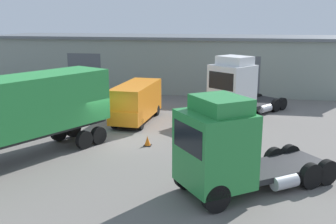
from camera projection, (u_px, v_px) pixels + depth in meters
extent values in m
plane|color=slate|center=(112.00, 142.00, 22.06)|extent=(60.00, 60.00, 0.00)
cube|color=gray|center=(167.00, 63.00, 38.15)|extent=(32.33, 6.86, 4.86)
cube|color=#565B60|center=(167.00, 37.00, 37.54)|extent=(32.83, 7.36, 0.25)
cube|color=#4C5156|center=(85.00, 73.00, 36.26)|extent=(3.20, 0.08, 3.60)
cube|color=#4C5156|center=(241.00, 77.00, 33.83)|extent=(3.20, 0.08, 3.60)
cube|color=silver|center=(232.00, 88.00, 26.98)|extent=(3.45, 3.43, 3.22)
cube|color=silver|center=(235.00, 61.00, 26.66)|extent=(2.69, 2.61, 0.60)
cube|color=black|center=(221.00, 81.00, 26.06)|extent=(1.71, 1.35, 1.16)
cube|color=#232326|center=(258.00, 103.00, 29.43)|extent=(4.05, 4.41, 0.24)
cylinder|color=#B2B2B7|center=(265.00, 108.00, 28.36)|extent=(1.12, 1.21, 0.56)
cylinder|color=black|center=(238.00, 115.00, 26.18)|extent=(0.80, 0.91, 0.92)
cylinder|color=black|center=(213.00, 110.00, 27.76)|extent=(0.80, 0.91, 0.92)
cylinder|color=black|center=(276.00, 106.00, 29.07)|extent=(0.80, 0.91, 0.92)
cylinder|color=black|center=(251.00, 101.00, 30.65)|extent=(0.80, 0.91, 0.92)
cylinder|color=black|center=(282.00, 104.00, 29.66)|extent=(0.80, 0.91, 0.92)
cylinder|color=black|center=(258.00, 99.00, 31.24)|extent=(0.80, 0.91, 0.92)
cube|color=#28843D|center=(10.00, 107.00, 18.46)|extent=(7.14, 10.36, 2.74)
cube|color=#232326|center=(13.00, 138.00, 18.81)|extent=(6.48, 10.00, 0.24)
cylinder|color=black|center=(84.00, 140.00, 20.92)|extent=(0.73, 1.00, 0.98)
cylinder|color=black|center=(59.00, 132.00, 22.25)|extent=(0.73, 1.00, 0.98)
cylinder|color=black|center=(98.00, 135.00, 21.68)|extent=(0.73, 1.00, 0.98)
cylinder|color=black|center=(73.00, 129.00, 23.01)|extent=(0.73, 1.00, 0.98)
cube|color=#28843D|center=(215.00, 149.00, 14.97)|extent=(3.41, 3.43, 2.87)
cube|color=#28843D|center=(221.00, 105.00, 14.65)|extent=(2.60, 2.69, 0.60)
cube|color=black|center=(188.00, 139.00, 14.34)|extent=(1.30, 1.74, 1.03)
cube|color=#232326|center=(279.00, 167.00, 16.68)|extent=(4.55, 4.08, 0.24)
cylinder|color=#B2B2B7|center=(285.00, 182.00, 15.60)|extent=(1.22, 1.10, 0.56)
cylinder|color=black|center=(216.00, 198.00, 14.09)|extent=(1.05, 0.88, 1.08)
cylinder|color=black|center=(187.00, 176.00, 16.01)|extent=(1.05, 0.88, 1.08)
cylinder|color=black|center=(311.00, 176.00, 16.05)|extent=(1.05, 0.88, 1.08)
cylinder|color=black|center=(274.00, 159.00, 17.97)|extent=(1.05, 0.88, 1.08)
cylinder|color=black|center=(327.00, 172.00, 16.43)|extent=(1.05, 0.88, 1.08)
cylinder|color=black|center=(289.00, 156.00, 18.35)|extent=(1.05, 0.88, 1.08)
cube|color=orange|center=(137.00, 100.00, 26.19)|extent=(2.34, 5.54, 2.18)
cube|color=orange|center=(125.00, 118.00, 24.11)|extent=(2.05, 1.03, 0.90)
cube|color=black|center=(126.00, 100.00, 24.23)|extent=(1.68, 0.19, 0.78)
cylinder|color=black|center=(140.00, 124.00, 24.45)|extent=(0.35, 0.74, 0.72)
cylinder|color=black|center=(115.00, 122.00, 24.84)|extent=(0.35, 0.74, 0.72)
cylinder|color=black|center=(156.00, 110.00, 28.05)|extent=(0.35, 0.74, 0.72)
cylinder|color=black|center=(134.00, 109.00, 28.44)|extent=(0.35, 0.74, 0.72)
cone|color=#423D38|center=(8.00, 107.00, 27.42)|extent=(4.53, 4.53, 1.42)
cube|color=black|center=(148.00, 145.00, 21.47)|extent=(0.40, 0.40, 0.04)
cone|color=orange|center=(147.00, 141.00, 21.41)|extent=(0.36, 0.36, 0.55)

